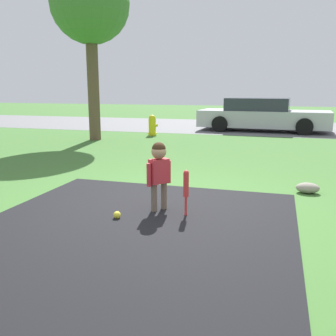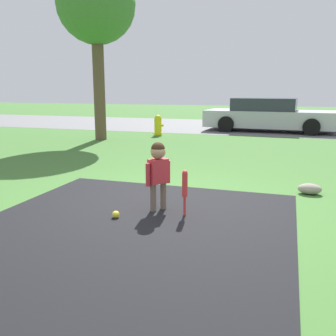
# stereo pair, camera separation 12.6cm
# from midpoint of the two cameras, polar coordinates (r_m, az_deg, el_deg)

# --- Properties ---
(ground_plane) EXTENTS (60.00, 60.00, 0.00)m
(ground_plane) POSITION_cam_midpoint_polar(r_m,az_deg,el_deg) (5.00, -0.09, -5.68)
(ground_plane) COLOR #3D6B2D
(driveway_strip) EXTENTS (3.54, 7.00, 0.01)m
(driveway_strip) POSITION_cam_midpoint_polar(r_m,az_deg,el_deg) (2.97, -17.83, -19.27)
(driveway_strip) COLOR black
(driveway_strip) RESTS_ON ground
(street_strip) EXTENTS (40.00, 6.00, 0.01)m
(street_strip) POSITION_cam_midpoint_polar(r_m,az_deg,el_deg) (15.53, 12.50, 6.13)
(street_strip) COLOR slate
(street_strip) RESTS_ON ground
(child) EXTENTS (0.25, 0.30, 0.88)m
(child) POSITION_cam_midpoint_polar(r_m,az_deg,el_deg) (4.65, -0.75, 0.23)
(child) COLOR #6B5B4C
(child) RESTS_ON ground
(baseball_bat) EXTENTS (0.07, 0.07, 0.57)m
(baseball_bat) POSITION_cam_midpoint_polar(r_m,az_deg,el_deg) (4.49, 3.38, -2.83)
(baseball_bat) COLOR red
(baseball_bat) RESTS_ON ground
(sports_ball) EXTENTS (0.09, 0.09, 0.09)m
(sports_ball) POSITION_cam_midpoint_polar(r_m,az_deg,el_deg) (4.54, -7.18, -7.05)
(sports_ball) COLOR yellow
(sports_ball) RESTS_ON ground
(fire_hydrant) EXTENTS (0.33, 0.30, 0.68)m
(fire_hydrant) POSITION_cam_midpoint_polar(r_m,az_deg,el_deg) (12.36, -1.24, 6.50)
(fire_hydrant) COLOR yellow
(fire_hydrant) RESTS_ON ground
(parked_car) EXTENTS (4.67, 2.14, 1.19)m
(parked_car) POSITION_cam_midpoint_polar(r_m,az_deg,el_deg) (14.16, 15.36, 7.72)
(parked_car) COLOR #B7B7BC
(parked_car) RESTS_ON ground
(tree_near_driveway) EXTENTS (2.25, 2.25, 5.00)m
(tree_near_driveway) POSITION_cam_midpoint_polar(r_m,az_deg,el_deg) (11.72, -10.57, 23.08)
(tree_near_driveway) COLOR brown
(tree_near_driveway) RESTS_ON ground
(edging_rock) EXTENTS (0.34, 0.23, 0.16)m
(edging_rock) POSITION_cam_midpoint_polar(r_m,az_deg,el_deg) (5.89, 21.35, -2.98)
(edging_rock) COLOR gray
(edging_rock) RESTS_ON ground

